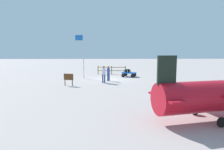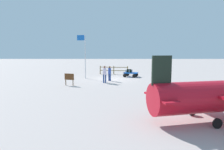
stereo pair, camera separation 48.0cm
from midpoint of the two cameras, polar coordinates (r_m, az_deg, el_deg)
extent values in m
plane|color=#AE9F9B|center=(23.62, 0.15, -1.17)|extent=(120.00, 120.00, 0.00)
cube|color=#114FB2|center=(25.67, 5.91, 0.61)|extent=(2.02, 1.67, 0.10)
cube|color=#114FB2|center=(25.88, 4.16, 0.68)|extent=(0.45, 1.05, 0.10)
cylinder|color=black|center=(25.28, 4.24, -0.12)|extent=(0.48, 0.27, 0.47)
cylinder|color=black|center=(26.42, 4.95, 0.18)|extent=(0.48, 0.27, 0.47)
cylinder|color=black|center=(24.99, 6.91, -0.23)|extent=(0.48, 0.27, 0.47)
cylinder|color=black|center=(26.14, 7.51, 0.07)|extent=(0.48, 0.27, 0.47)
cube|color=gray|center=(25.84, 5.05, 1.16)|extent=(0.60, 0.46, 0.34)
cube|color=gray|center=(25.99, 5.65, 1.20)|extent=(0.62, 0.41, 0.36)
cube|color=black|center=(25.81, 5.41, 1.21)|extent=(0.58, 0.37, 0.40)
cylinder|color=navy|center=(20.83, -1.19, -1.05)|extent=(0.14, 0.14, 0.87)
cylinder|color=navy|center=(20.81, -1.74, -1.07)|extent=(0.14, 0.14, 0.87)
cylinder|color=silver|center=(20.73, -1.47, 1.04)|extent=(0.41, 0.41, 0.67)
sphere|color=#95604B|center=(20.69, -1.48, 2.29)|extent=(0.24, 0.24, 0.24)
cylinder|color=navy|center=(22.12, 0.12, -0.72)|extent=(0.14, 0.14, 0.77)
cylinder|color=navy|center=(22.25, -0.26, -0.67)|extent=(0.14, 0.14, 0.77)
cylinder|color=#3150AA|center=(22.10, -0.07, 1.13)|extent=(0.46, 0.46, 0.65)
sphere|color=#8C6245|center=(22.06, -0.07, 2.27)|extent=(0.24, 0.24, 0.24)
cylinder|color=red|center=(10.85, 28.88, -5.33)|extent=(6.74, 2.89, 1.48)
cube|color=red|center=(10.82, 28.92, -4.56)|extent=(2.29, 5.61, 0.12)
cube|color=black|center=(9.00, 15.48, 1.25)|extent=(0.90, 0.30, 1.30)
cube|color=red|center=(9.19, 15.24, -6.15)|extent=(1.17, 2.30, 0.08)
cylinder|color=black|center=(11.34, 23.05, -9.51)|extent=(0.45, 0.19, 0.44)
cylinder|color=black|center=(10.03, 29.11, -11.99)|extent=(0.45, 0.19, 0.44)
cylinder|color=silver|center=(24.10, -7.10, 5.23)|extent=(0.10, 0.10, 5.27)
cube|color=blue|center=(24.21, -8.37, 10.48)|extent=(0.89, 0.21, 0.62)
cylinder|color=#4C3319|center=(19.44, -10.38, -2.22)|extent=(0.08, 0.08, 0.55)
cylinder|color=#4C3319|center=(19.80, -12.38, -2.10)|extent=(0.08, 0.08, 0.55)
cube|color=#593319|center=(19.53, -11.43, -0.48)|extent=(0.94, 0.32, 0.61)
cylinder|color=brown|center=(28.21, 4.94, 1.33)|extent=(0.12, 0.12, 1.18)
cylinder|color=brown|center=(28.42, 0.98, 1.40)|extent=(0.12, 0.12, 1.18)
cylinder|color=brown|center=(28.76, -2.90, 1.46)|extent=(0.12, 0.12, 1.18)
cube|color=brown|center=(28.38, 0.99, 2.23)|extent=(3.89, 0.71, 0.08)
cube|color=brown|center=(28.42, 0.98, 1.28)|extent=(3.89, 0.71, 0.08)
camera|label=1|loc=(0.24, -89.21, 0.10)|focal=32.03mm
camera|label=2|loc=(0.24, 90.79, -0.10)|focal=32.03mm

